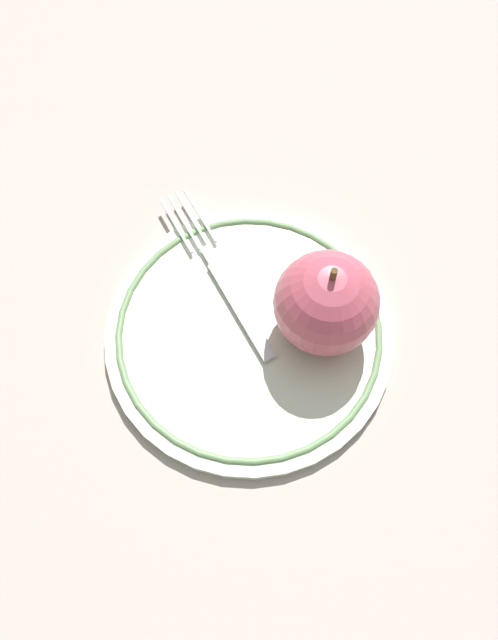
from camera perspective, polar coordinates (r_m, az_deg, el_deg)
The scene contains 4 objects.
ground_plane at distance 0.53m, azimuth -0.17°, elevation -2.79°, with size 2.00×2.00×0.00m, color #B1A49A.
plate at distance 0.53m, azimuth -0.00°, elevation -1.18°, with size 0.24×0.24×0.01m.
apple_red_whole at distance 0.49m, azimuth 7.07°, elevation 1.55°, with size 0.08×0.08×0.09m.
fork at distance 0.54m, azimuth -2.55°, elevation 4.02°, with size 0.11×0.17×0.00m.
Camera 1 is at (-0.16, -0.10, 0.49)m, focal length 35.00 mm.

